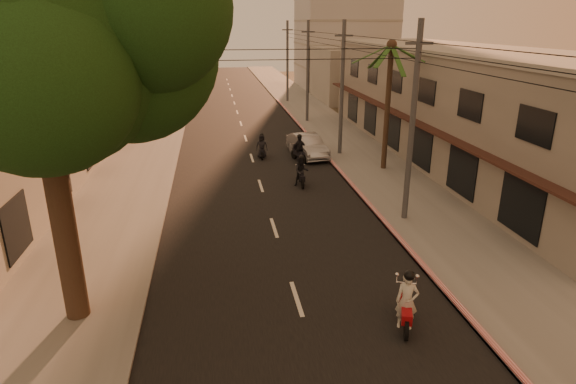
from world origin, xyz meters
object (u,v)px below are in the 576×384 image
at_px(scooter_mid_b, 299,149).
at_px(parked_car, 307,146).
at_px(palm_tree, 391,53).
at_px(scooter_mid_a, 301,172).
at_px(scooter_far_a, 262,147).
at_px(scooter_red, 407,302).
at_px(broadleaf_tree, 49,37).

bearing_deg(scooter_mid_b, parked_car, 38.97).
relative_size(palm_tree, scooter_mid_a, 4.43).
xyz_separation_m(palm_tree, scooter_far_a, (-7.31, 3.96, -6.36)).
relative_size(scooter_red, scooter_mid_a, 1.06).
xyz_separation_m(scooter_mid_a, parked_car, (1.55, 6.16, -0.05)).
relative_size(broadleaf_tree, scooter_red, 6.17).
bearing_deg(scooter_far_a, palm_tree, -23.38).
bearing_deg(broadleaf_tree, palm_tree, 43.48).
xyz_separation_m(broadleaf_tree, scooter_far_a, (7.31, 17.82, -7.69)).
bearing_deg(scooter_mid_b, scooter_far_a, 131.84).
relative_size(scooter_mid_a, scooter_mid_b, 0.98).
relative_size(palm_tree, scooter_far_a, 4.60).
bearing_deg(scooter_mid_b, scooter_mid_a, -117.28).
xyz_separation_m(scooter_far_a, parked_car, (3.16, -0.09, -0.02)).
height_order(broadleaf_tree, scooter_mid_b, broadleaf_tree).
bearing_deg(palm_tree, scooter_red, -107.26).
xyz_separation_m(broadleaf_tree, palm_tree, (14.61, 13.86, -1.33)).
xyz_separation_m(scooter_red, scooter_mid_b, (0.05, 18.68, -0.01)).
distance_m(palm_tree, scooter_mid_b, 8.41).
height_order(palm_tree, scooter_far_a, palm_tree).
distance_m(scooter_mid_a, scooter_mid_b, 4.96).
xyz_separation_m(scooter_red, scooter_mid_a, (-0.71, 13.78, -0.05)).
height_order(palm_tree, scooter_mid_a, palm_tree).
height_order(palm_tree, scooter_mid_b, palm_tree).
height_order(broadleaf_tree, scooter_mid_a, broadleaf_tree).
relative_size(scooter_red, scooter_far_a, 1.10).
bearing_deg(scooter_mid_a, scooter_red, -84.14).
bearing_deg(scooter_mid_a, scooter_far_a, 107.39).
bearing_deg(scooter_far_a, parked_car, 3.44).
bearing_deg(scooter_mid_b, palm_tree, -46.46).
bearing_deg(scooter_red, broadleaf_tree, -173.71).
distance_m(palm_tree, scooter_mid_a, 8.82).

